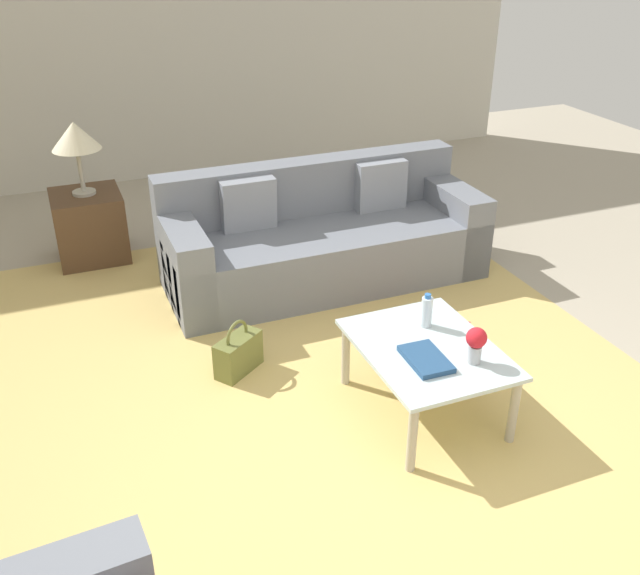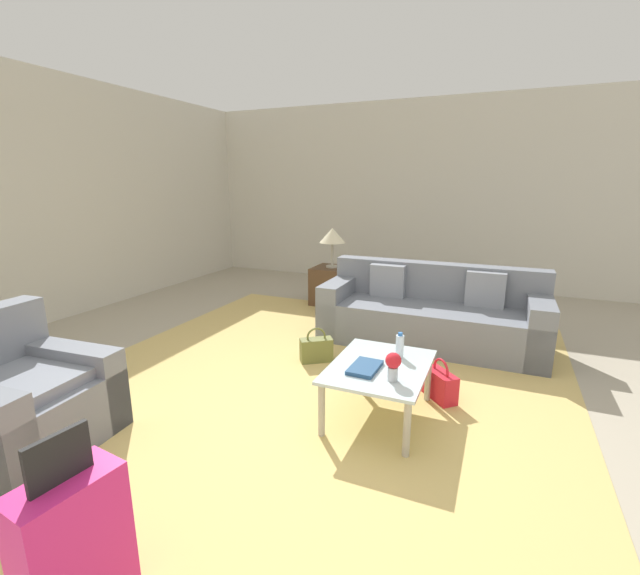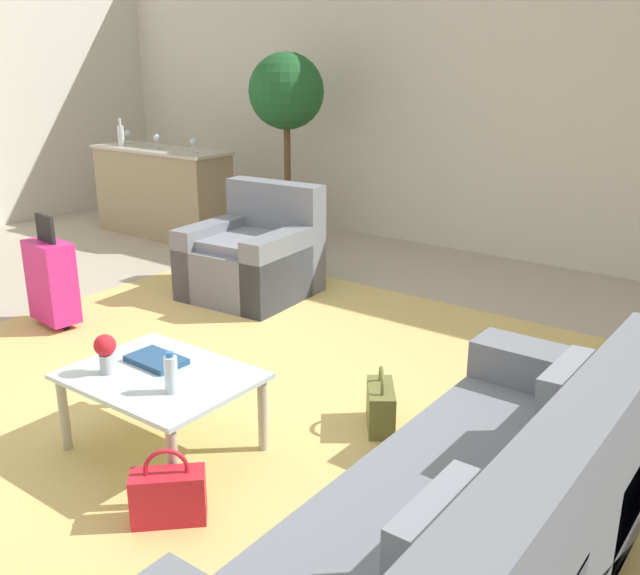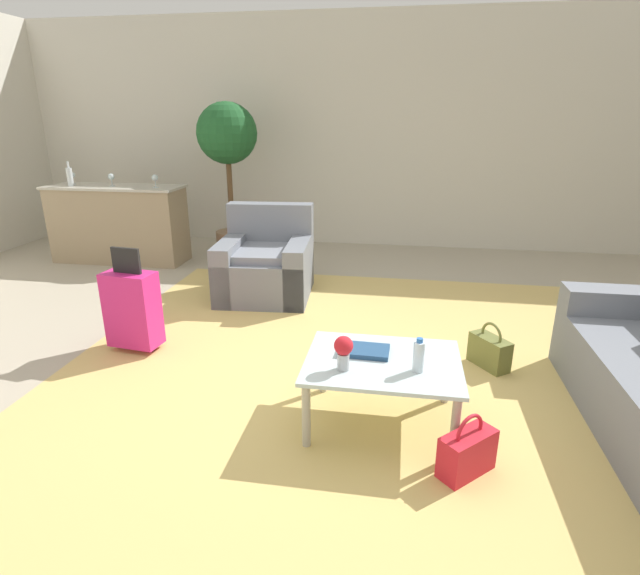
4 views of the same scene
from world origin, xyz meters
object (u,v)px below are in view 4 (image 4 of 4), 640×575
at_px(wine_glass_right_of_centre, 155,178).
at_px(coffee_table, 383,369).
at_px(suitcase_magenta, 132,308).
at_px(flower_vase, 343,350).
at_px(handbag_red, 467,452).
at_px(wine_glass_leftmost, 72,176).
at_px(armchair, 267,266).
at_px(bar_console, 119,223).
at_px(handbag_olive, 489,351).
at_px(coffee_table_book, 364,351).
at_px(potted_ficus, 228,147).
at_px(water_bottle, 419,356).
at_px(wine_bottle_clear, 70,176).
at_px(wine_glass_left_of_centre, 111,177).

bearing_deg(wine_glass_right_of_centre, coffee_table, -46.34).
relative_size(coffee_table, suitcase_magenta, 1.08).
distance_m(flower_vase, handbag_red, 0.84).
bearing_deg(wine_glass_leftmost, armchair, -19.32).
relative_size(bar_console, wine_glass_right_of_centre, 11.06).
bearing_deg(handbag_red, handbag_olive, 76.62).
bearing_deg(coffee_table, coffee_table_book, 146.31).
bearing_deg(suitcase_magenta, bar_console, 122.01).
bearing_deg(potted_ficus, handbag_red, -56.88).
height_order(water_bottle, handbag_red, water_bottle).
bearing_deg(wine_bottle_clear, suitcase_magenta, -48.79).
height_order(water_bottle, coffee_table_book, water_bottle).
xyz_separation_m(coffee_table, wine_bottle_clear, (-4.01, 2.99, 0.71)).
bearing_deg(water_bottle, wine_glass_leftmost, 142.83).
height_order(coffee_table, bar_console, bar_console).
xyz_separation_m(wine_glass_leftmost, wine_glass_right_of_centre, (1.17, -0.09, 0.00)).
distance_m(handbag_red, potted_ficus, 5.05).
relative_size(wine_glass_leftmost, handbag_olive, 0.43).
height_order(suitcase_magenta, handbag_olive, suitcase_magenta).
height_order(wine_glass_right_of_centre, handbag_red, wine_glass_right_of_centre).
bearing_deg(wine_glass_left_of_centre, coffee_table, -41.26).
bearing_deg(wine_glass_leftmost, coffee_table_book, -37.74).
xyz_separation_m(wine_bottle_clear, handbag_red, (4.48, -3.39, -0.95)).
distance_m(suitcase_magenta, potted_ficus, 3.19).
xyz_separation_m(wine_glass_left_of_centre, handbag_red, (3.97, -3.46, -0.94)).
xyz_separation_m(water_bottle, wine_glass_leftmost, (-4.28, 3.25, 0.55)).
bearing_deg(handbag_red, flower_vase, 160.72).
height_order(bar_console, wine_bottle_clear, wine_bottle_clear).
bearing_deg(water_bottle, wine_bottle_clear, 143.68).
bearing_deg(water_bottle, coffee_table_book, 150.64).
xyz_separation_m(coffee_table_book, handbag_olive, (0.89, 0.78, -0.31)).
xyz_separation_m(coffee_table, bar_console, (-3.50, 3.10, 0.13)).
bearing_deg(handbag_olive, water_bottle, -120.58).
xyz_separation_m(wine_bottle_clear, handbag_olive, (4.78, -2.13, -0.95)).
height_order(armchair, coffee_table_book, armchair).
xyz_separation_m(wine_glass_right_of_centre, handbag_olive, (3.68, -2.20, -0.94)).
bearing_deg(wine_glass_left_of_centre, handbag_olive, -27.39).
bearing_deg(handbag_olive, coffee_table_book, -138.69).
bearing_deg(handbag_red, coffee_table, 140.19).
relative_size(wine_glass_left_of_centre, wine_bottle_clear, 0.51).
height_order(coffee_table_book, flower_vase, flower_vase).
height_order(water_bottle, bar_console, bar_console).
bearing_deg(suitcase_magenta, water_bottle, -19.98).
bearing_deg(bar_console, handbag_red, -41.33).
relative_size(wine_glass_leftmost, wine_glass_right_of_centre, 1.00).
bearing_deg(suitcase_magenta, armchair, 64.76).
relative_size(wine_glass_leftmost, suitcase_magenta, 0.18).
bearing_deg(bar_console, suitcase_magenta, -57.99).
bearing_deg(wine_bottle_clear, wine_glass_right_of_centre, 3.23).
height_order(flower_vase, wine_glass_leftmost, wine_glass_leftmost).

